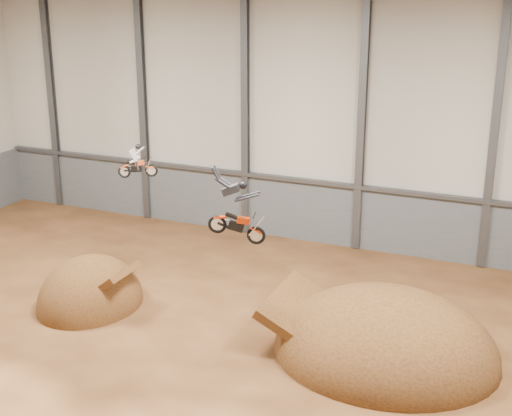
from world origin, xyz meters
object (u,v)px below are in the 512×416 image
at_px(takeoff_ramp, 91,304).
at_px(landing_ramp, 385,354).
at_px(fmx_rider_b, 234,206).
at_px(fmx_rider_a, 138,159).

relative_size(takeoff_ramp, landing_ramp, 0.59).
relative_size(takeoff_ramp, fmx_rider_b, 1.77).
distance_m(takeoff_ramp, fmx_rider_b, 10.02).
xyz_separation_m(landing_ramp, fmx_rider_b, (-5.62, -1.99, 6.09)).
bearing_deg(landing_ramp, fmx_rider_b, -160.47).
bearing_deg(landing_ramp, takeoff_ramp, -176.50).
bearing_deg(fmx_rider_b, takeoff_ramp, 156.01).
height_order(fmx_rider_a, fmx_rider_b, fmx_rider_b).
bearing_deg(fmx_rider_a, takeoff_ramp, -142.84).
distance_m(fmx_rider_a, fmx_rider_b, 7.15).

